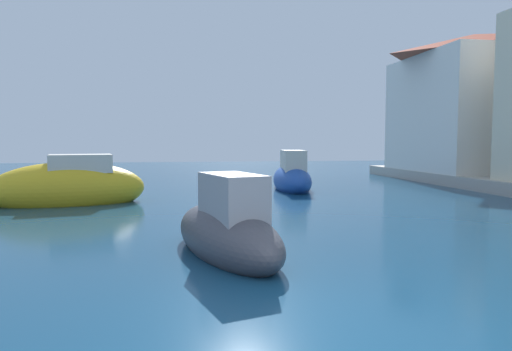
{
  "coord_description": "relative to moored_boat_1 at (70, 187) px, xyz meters",
  "views": [
    {
      "loc": [
        -1.37,
        -4.39,
        1.97
      ],
      "look_at": [
        1.23,
        11.39,
        0.77
      ],
      "focal_mm": 32.19,
      "sensor_mm": 36.0,
      "label": 1
    }
  ],
  "objects": [
    {
      "name": "ground",
      "position": [
        4.83,
        -10.75,
        -0.53
      ],
      "size": [
        80.0,
        80.0,
        0.0
      ],
      "primitive_type": "plane",
      "color": "navy"
    },
    {
      "name": "moored_boat_1",
      "position": [
        0.0,
        0.0,
        0.0
      ],
      "size": [
        4.95,
        2.81,
        1.94
      ],
      "rotation": [
        0.0,
        0.0,
        3.35
      ],
      "color": "gold",
      "rests_on": "ground"
    },
    {
      "name": "moored_boat_2",
      "position": [
        7.96,
        3.08,
        -0.07
      ],
      "size": [
        1.83,
        4.4,
        1.9
      ],
      "rotation": [
        0.0,
        0.0,
        1.48
      ],
      "color": "#1E479E",
      "rests_on": "ground"
    },
    {
      "name": "moored_boat_4",
      "position": [
        4.24,
        -7.31,
        -0.13
      ],
      "size": [
        2.22,
        3.86,
        1.68
      ],
      "rotation": [
        0.0,
        0.0,
        1.86
      ],
      "color": "#3F3F47",
      "rests_on": "ground"
    },
    {
      "name": "waterfront_building_annex",
      "position": [
        17.83,
        5.82,
        3.39
      ],
      "size": [
        6.31,
        7.27,
        6.74
      ],
      "color": "white",
      "rests_on": "quay_promenade"
    }
  ]
}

